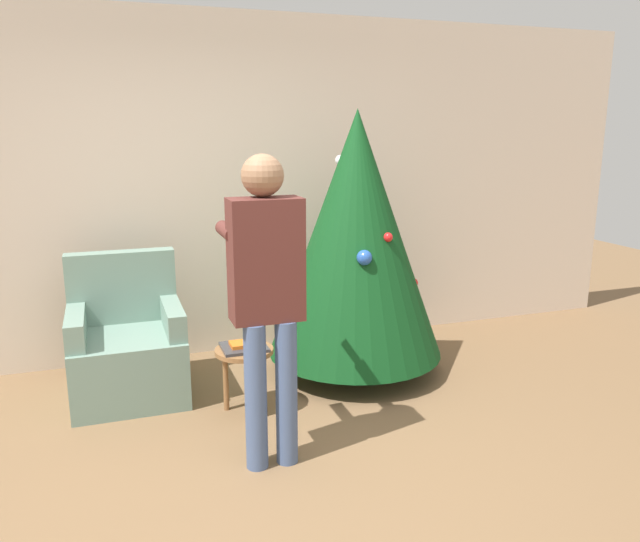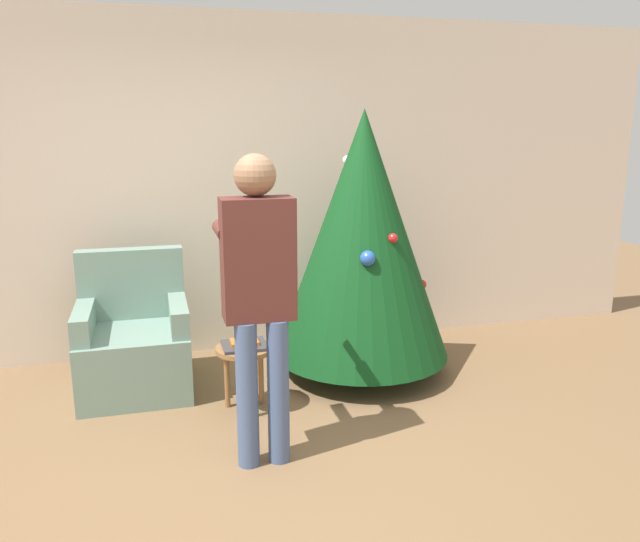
{
  "view_description": "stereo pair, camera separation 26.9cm",
  "coord_description": "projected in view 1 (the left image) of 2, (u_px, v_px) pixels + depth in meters",
  "views": [
    {
      "loc": [
        -0.67,
        -2.75,
        1.83
      ],
      "look_at": [
        0.59,
        0.86,
        0.94
      ],
      "focal_mm": 35.0,
      "sensor_mm": 36.0,
      "label": 1
    },
    {
      "loc": [
        -0.41,
        -2.83,
        1.83
      ],
      "look_at": [
        0.59,
        0.86,
        0.94
      ],
      "focal_mm": 35.0,
      "sensor_mm": 36.0,
      "label": 2
    }
  ],
  "objects": [
    {
      "name": "laptop",
      "position": [
        244.0,
        347.0,
        4.01
      ],
      "size": [
        0.28,
        0.25,
        0.02
      ],
      "color": "#38383D",
      "rests_on": "side_stool"
    },
    {
      "name": "wall_back",
      "position": [
        192.0,
        189.0,
        4.9
      ],
      "size": [
        8.0,
        0.06,
        2.7
      ],
      "color": "beige",
      "rests_on": "ground_plane"
    },
    {
      "name": "person_standing",
      "position": [
        267.0,
        285.0,
        3.29
      ],
      "size": [
        0.4,
        0.57,
        1.7
      ],
      "color": "#475B84",
      "rests_on": "ground_plane"
    },
    {
      "name": "christmas_tree",
      "position": [
        356.0,
        235.0,
        4.57
      ],
      "size": [
        1.3,
        1.3,
        1.96
      ],
      "color": "brown",
      "rests_on": "ground_plane"
    },
    {
      "name": "armchair",
      "position": [
        127.0,
        348.0,
        4.31
      ],
      "size": [
        0.75,
        0.75,
        0.97
      ],
      "color": "gray",
      "rests_on": "ground_plane"
    },
    {
      "name": "book",
      "position": [
        244.0,
        344.0,
        4.0
      ],
      "size": [
        0.18,
        0.13,
        0.02
      ],
      "color": "orange",
      "rests_on": "laptop"
    },
    {
      "name": "side_stool",
      "position": [
        244.0,
        359.0,
        4.03
      ],
      "size": [
        0.38,
        0.38,
        0.44
      ],
      "color": "olive",
      "rests_on": "ground_plane"
    },
    {
      "name": "ground_plane",
      "position": [
        266.0,
        497.0,
        3.16
      ],
      "size": [
        14.0,
        14.0,
        0.0
      ],
      "primitive_type": "plane",
      "color": "brown"
    }
  ]
}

